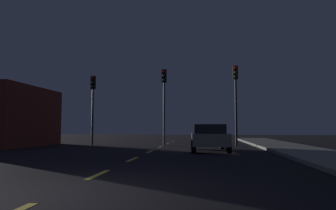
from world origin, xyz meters
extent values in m
plane|color=black|center=(0.00, 7.00, 0.00)|extent=(80.00, 80.00, 0.00)
cube|color=gray|center=(7.50, 7.00, 0.07)|extent=(3.00, 40.00, 0.15)
cube|color=#EACC4C|center=(0.00, 2.60, 0.00)|extent=(0.16, 1.60, 0.01)
cube|color=#EACC4C|center=(0.00, 6.40, 0.00)|extent=(0.16, 1.60, 0.01)
cube|color=#EACC4C|center=(0.00, 10.20, 0.00)|extent=(0.16, 1.60, 0.01)
cube|color=#EACC4C|center=(0.00, 14.00, 0.00)|extent=(0.16, 1.60, 0.01)
cube|color=#EACC4C|center=(0.00, 17.80, 0.00)|extent=(0.16, 1.60, 0.01)
cube|color=#EACC4C|center=(0.00, 21.60, 0.00)|extent=(0.16, 1.60, 0.01)
cylinder|color=#2D2D30|center=(-4.98, 15.24, 2.41)|extent=(0.14, 0.14, 4.83)
cube|color=black|center=(-4.98, 15.24, 4.38)|extent=(0.32, 0.24, 0.90)
sphere|color=red|center=(-4.98, 15.08, 4.68)|extent=(0.20, 0.20, 0.20)
sphere|color=#3F2D0C|center=(-4.98, 15.08, 4.38)|extent=(0.20, 0.20, 0.20)
sphere|color=#0C3319|center=(-4.98, 15.08, 4.08)|extent=(0.20, 0.20, 0.20)
cylinder|color=#4C4C51|center=(0.07, 15.24, 2.60)|extent=(0.14, 0.14, 5.20)
cube|color=black|center=(0.07, 15.24, 4.75)|extent=(0.32, 0.24, 0.90)
sphere|color=red|center=(0.07, 15.08, 5.05)|extent=(0.20, 0.20, 0.20)
sphere|color=#3F2D0C|center=(0.07, 15.08, 4.75)|extent=(0.20, 0.20, 0.20)
sphere|color=#0C3319|center=(0.07, 15.08, 4.45)|extent=(0.20, 0.20, 0.20)
cylinder|color=black|center=(4.87, 15.24, 2.67)|extent=(0.14, 0.14, 5.33)
cube|color=#382D0C|center=(4.87, 15.24, 4.88)|extent=(0.32, 0.24, 0.90)
sphere|color=red|center=(4.87, 15.08, 5.18)|extent=(0.20, 0.20, 0.20)
sphere|color=#3F2D0C|center=(4.87, 15.08, 4.88)|extent=(0.20, 0.20, 0.20)
sphere|color=#0C3319|center=(4.87, 15.08, 4.58)|extent=(0.20, 0.20, 0.20)
cube|color=gray|center=(3.00, 10.87, 0.62)|extent=(1.98, 3.90, 0.60)
cube|color=black|center=(3.01, 10.68, 1.15)|extent=(1.65, 1.80, 0.47)
cylinder|color=black|center=(2.10, 12.18, 0.32)|extent=(0.25, 0.65, 0.64)
cylinder|color=black|center=(3.75, 12.27, 0.32)|extent=(0.25, 0.65, 0.64)
cylinder|color=black|center=(2.24, 9.47, 0.32)|extent=(0.25, 0.65, 0.64)
cylinder|color=black|center=(3.90, 9.56, 0.32)|extent=(0.25, 0.65, 0.64)
cube|color=maroon|center=(-10.30, 13.46, 1.94)|extent=(4.59, 6.55, 3.88)
camera|label=1|loc=(2.72, -5.05, 1.21)|focal=32.27mm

